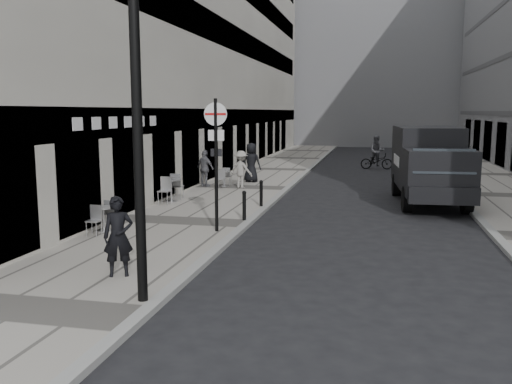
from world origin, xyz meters
TOP-DOWN VIEW (x-y plane):
  - sidewalk at (-2.00, 18.00)m, footprint 4.00×60.00m
  - far_sidewalk at (9.00, 18.00)m, footprint 4.00×60.00m
  - building_left at (-6.00, 24.50)m, footprint 4.00×45.00m
  - building_far at (1.50, 56.00)m, footprint 24.00×16.00m
  - walking_man at (-1.29, 4.75)m, footprint 0.70×0.60m
  - sign_post at (-0.54, 9.16)m, footprint 0.63×0.13m
  - lamppost at (-0.22, 3.50)m, footprint 0.31×0.31m
  - bollard_near at (-0.15, 13.35)m, footprint 0.11×0.11m
  - bollard_far at (-0.15, 10.83)m, footprint 0.11×0.11m
  - panel_van at (5.70, 16.07)m, footprint 2.58×6.16m
  - cyclist at (3.83, 27.99)m, footprint 1.90×0.75m
  - pedestrian_a at (-3.60, 17.71)m, footprint 1.03×0.75m
  - pedestrian_b at (-1.94, 17.66)m, footprint 1.18×0.89m
  - pedestrian_c at (-1.96, 19.72)m, footprint 0.99×0.74m
  - cafe_table_near at (-3.60, 13.59)m, footprint 0.76×1.72m
  - cafe_table_mid at (-3.60, 8.45)m, footprint 0.63×1.41m
  - cafe_table_far at (-2.80, 17.96)m, footprint 0.62×1.39m

SIDE VIEW (x-z plane):
  - sidewalk at x=-2.00m, z-range 0.00..0.12m
  - far_sidewalk at x=9.00m, z-range 0.00..0.12m
  - cafe_table_far at x=-2.80m, z-range 0.13..0.92m
  - cafe_table_mid at x=-3.60m, z-range 0.13..0.93m
  - bollard_far at x=-0.15m, z-range 0.12..0.97m
  - bollard_near at x=-0.15m, z-range 0.12..0.98m
  - cafe_table_near at x=-3.60m, z-range 0.13..1.11m
  - cyclist at x=3.83m, z-range -0.22..1.79m
  - pedestrian_b at x=-1.94m, z-range 0.12..1.74m
  - pedestrian_a at x=-3.60m, z-range 0.12..1.74m
  - walking_man at x=-1.29m, z-range 0.12..1.75m
  - pedestrian_c at x=-1.96m, z-range 0.12..1.97m
  - panel_van at x=5.70m, z-range 0.18..3.02m
  - sign_post at x=-0.54m, z-range 0.63..4.29m
  - lamppost at x=-0.22m, z-range 0.51..7.43m
  - building_left at x=-6.00m, z-range 0.00..18.00m
  - building_far at x=1.50m, z-range 0.00..22.00m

